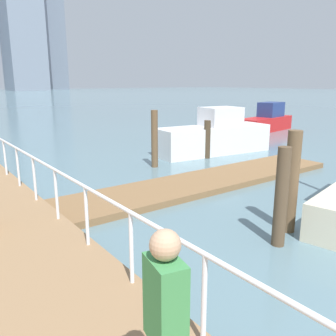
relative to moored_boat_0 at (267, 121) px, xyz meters
name	(u,v)px	position (x,y,z in m)	size (l,w,h in m)	color
ground_plane	(41,145)	(-13.80, 3.28, -0.66)	(300.00, 300.00, 0.00)	slate
floating_dock	(201,182)	(-12.03, -7.02, -0.57)	(10.53, 2.00, 0.18)	olive
boardwalk_railing	(69,189)	(-16.95, -8.83, 0.56)	(0.06, 22.38, 1.08)	white
dock_piling_0	(207,139)	(-9.10, -4.09, 0.13)	(0.27, 0.27, 1.60)	#473826
dock_piling_1	(291,182)	(-12.85, -10.75, 0.43)	(0.29, 0.29, 2.20)	brown
dock_piling_2	(155,139)	(-11.80, -4.12, 0.41)	(0.25, 0.25, 2.15)	brown
dock_piling_3	(281,197)	(-13.59, -11.05, 0.33)	(0.25, 0.25, 1.98)	brown
moored_boat_0	(267,121)	(0.00, 0.00, 0.00)	(5.03, 2.29, 1.84)	red
moored_boat_1	(214,136)	(-8.08, -3.45, 0.10)	(5.54, 2.19, 2.05)	white
pedestrian_1	(165,333)	(-17.86, -13.11, 0.65)	(0.29, 0.40, 1.76)	#994C8C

